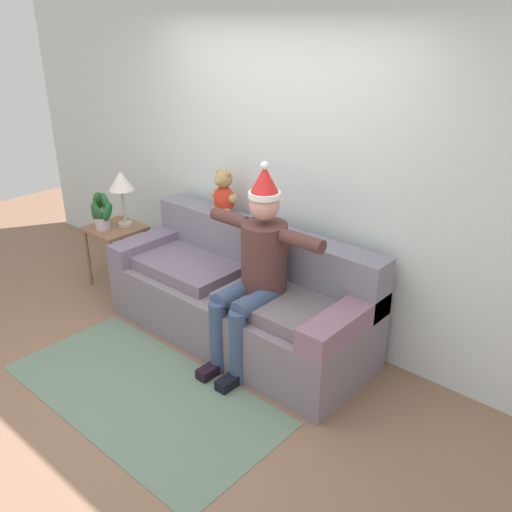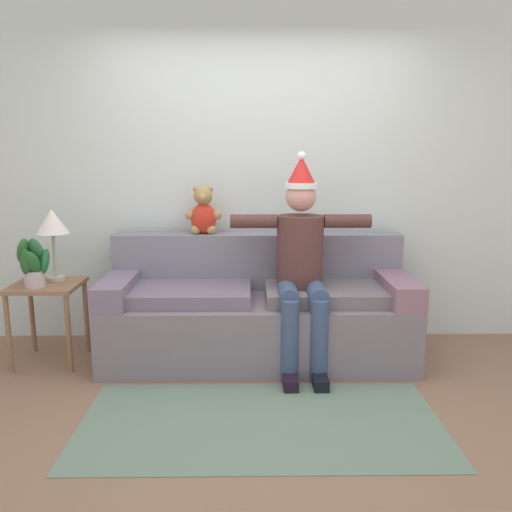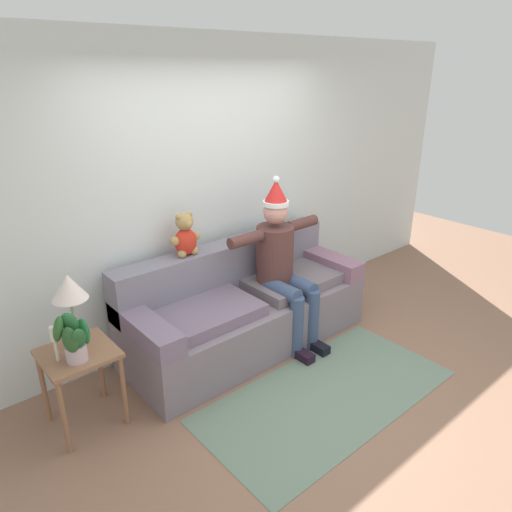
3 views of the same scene
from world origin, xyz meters
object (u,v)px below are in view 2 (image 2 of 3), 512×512
candle_tall (25,262)px  side_table (47,297)px  couch (258,311)px  teddy_bear (203,212)px  person_seated (301,259)px  table_lamp (52,225)px  potted_plant (33,264)px

candle_tall → side_table: bearing=8.4°
couch → teddy_bear: (-0.42, 0.26, 0.73)m
candle_tall → person_seated: bearing=-1.5°
table_lamp → candle_tall: (-0.18, -0.11, -0.25)m
teddy_bear → potted_plant: bearing=-158.7°
person_seated → table_lamp: size_ratio=2.90×
couch → potted_plant: 1.66m
potted_plant → teddy_bear: bearing=21.3°
teddy_bear → candle_tall: bearing=-163.6°
potted_plant → candle_tall: (-0.10, 0.08, -0.00)m
side_table → person_seated: bearing=-2.2°
person_seated → teddy_bear: bearing=149.8°
couch → potted_plant: potted_plant is taller
person_seated → table_lamp: person_seated is taller
couch → potted_plant: size_ratio=6.32×
side_table → potted_plant: (-0.04, -0.10, 0.28)m
couch → teddy_bear: size_ratio=5.94×
person_seated → side_table: person_seated is taller
side_table → potted_plant: size_ratio=1.68×
person_seated → table_lamp: 1.84m
couch → side_table: couch is taller
couch → table_lamp: bearing=-179.9°
person_seated → candle_tall: (-2.00, 0.05, -0.03)m
couch → side_table: 1.56m
couch → person_seated: size_ratio=1.46×
table_lamp → potted_plant: size_ratio=1.49×
couch → side_table: (-1.56, -0.10, 0.14)m
couch → table_lamp: size_ratio=4.23×
teddy_bear → table_lamp: (-1.09, -0.26, -0.06)m
table_lamp → potted_plant: bearing=-112.6°
couch → teddy_bear: bearing=148.7°
teddy_bear → candle_tall: size_ratio=1.48×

